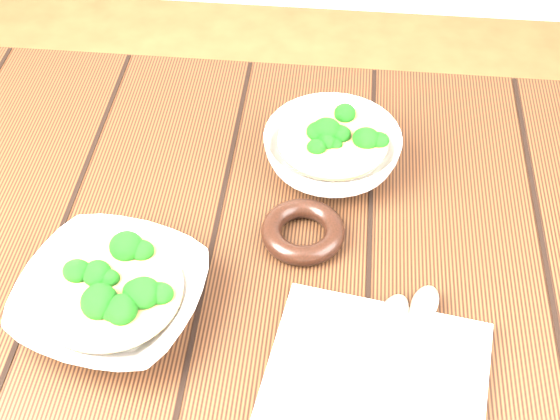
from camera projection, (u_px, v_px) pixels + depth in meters
The scene contains 7 objects.
table at pixel (231, 307), 1.08m from camera, with size 1.20×0.80×0.75m.
soup_bowl_front at pixel (112, 297), 0.90m from camera, with size 0.25×0.25×0.06m.
soup_bowl_back at pixel (332, 150), 1.07m from camera, with size 0.19×0.19×0.07m.
trivet at pixel (303, 232), 0.99m from camera, with size 0.11×0.11×0.03m, color black.
napkin at pixel (376, 376), 0.86m from camera, with size 0.24×0.19×0.01m, color beige.
spoon_left at pixel (381, 338), 0.88m from camera, with size 0.09×0.19×0.01m.
spoon_right at pixel (415, 329), 0.89m from camera, with size 0.08×0.19×0.01m.
Camera 1 is at (0.13, -0.63, 1.51)m, focal length 50.00 mm.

